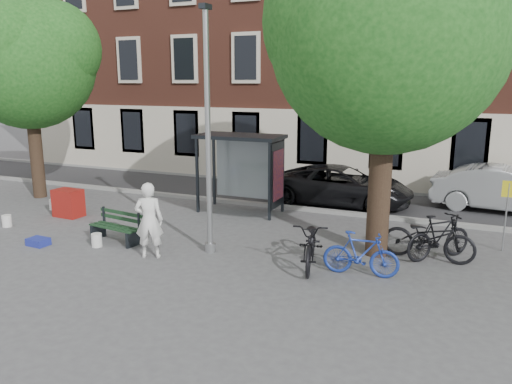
{
  "coord_description": "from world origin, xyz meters",
  "views": [
    {
      "loc": [
        5.94,
        -10.87,
        4.35
      ],
      "look_at": [
        0.75,
        1.27,
        1.4
      ],
      "focal_mm": 35.0,
      "sensor_mm": 36.0,
      "label": 1
    }
  ],
  "objects": [
    {
      "name": "ground",
      "position": [
        0.0,
        0.0,
        0.0
      ],
      "size": [
        90.0,
        90.0,
        0.0
      ],
      "primitive_type": "plane",
      "color": "#4C4C4F",
      "rests_on": "ground"
    },
    {
      "name": "road",
      "position": [
        0.0,
        7.0,
        0.01
      ],
      "size": [
        40.0,
        4.0,
        0.01
      ],
      "primitive_type": "cube",
      "color": "#28282B",
      "rests_on": "ground"
    },
    {
      "name": "curb_near",
      "position": [
        0.0,
        5.0,
        0.06
      ],
      "size": [
        40.0,
        0.25,
        0.12
      ],
      "primitive_type": "cube",
      "color": "gray",
      "rests_on": "ground"
    },
    {
      "name": "curb_far",
      "position": [
        0.0,
        9.0,
        0.06
      ],
      "size": [
        40.0,
        0.25,
        0.12
      ],
      "primitive_type": "cube",
      "color": "gray",
      "rests_on": "ground"
    },
    {
      "name": "building_row",
      "position": [
        0.0,
        13.0,
        7.0
      ],
      "size": [
        30.0,
        8.0,
        14.0
      ],
      "primitive_type": "cube",
      "color": "brown",
      "rests_on": "ground"
    },
    {
      "name": "lamppost",
      "position": [
        0.0,
        0.0,
        2.78
      ],
      "size": [
        0.28,
        0.35,
        6.11
      ],
      "color": "#9EA0A3",
      "rests_on": "ground"
    },
    {
      "name": "tree_right",
      "position": [
        4.01,
        1.38,
        5.62
      ],
      "size": [
        5.76,
        5.6,
        8.2
      ],
      "color": "black",
      "rests_on": "ground"
    },
    {
      "name": "tree_left",
      "position": [
        -8.99,
        2.88,
        5.22
      ],
      "size": [
        5.18,
        4.86,
        7.4
      ],
      "color": "black",
      "rests_on": "ground"
    },
    {
      "name": "bus_shelter",
      "position": [
        -0.61,
        4.11,
        1.92
      ],
      "size": [
        2.85,
        1.45,
        2.62
      ],
      "color": "#1E2328",
      "rests_on": "ground"
    },
    {
      "name": "painter",
      "position": [
        -1.2,
        -0.94,
        0.96
      ],
      "size": [
        0.83,
        0.7,
        1.92
      ],
      "primitive_type": "imported",
      "rotation": [
        0.0,
        0.0,
        3.55
      ],
      "color": "white",
      "rests_on": "ground"
    },
    {
      "name": "bench",
      "position": [
        -2.78,
        -0.26,
        0.38
      ],
      "size": [
        1.66,
        0.75,
        0.82
      ],
      "rotation": [
        0.0,
        0.0,
        -0.15
      ],
      "color": "#1E2328",
      "rests_on": "ground"
    },
    {
      "name": "bike_a",
      "position": [
        5.24,
        1.61,
        0.58
      ],
      "size": [
        2.26,
        0.93,
        1.16
      ],
      "primitive_type": "imported",
      "rotation": [
        0.0,
        0.0,
        1.5
      ],
      "color": "black",
      "rests_on": "ground"
    },
    {
      "name": "bike_b",
      "position": [
        3.92,
        -0.08,
        0.52
      ],
      "size": [
        1.75,
        0.61,
        1.03
      ],
      "primitive_type": "imported",
      "rotation": [
        0.0,
        0.0,
        1.64
      ],
      "color": "navy",
      "rests_on": "ground"
    },
    {
      "name": "bike_c",
      "position": [
        2.71,
        0.04,
        0.59
      ],
      "size": [
        1.27,
        2.36,
        1.18
      ],
      "primitive_type": "imported",
      "rotation": [
        0.0,
        0.0,
        0.23
      ],
      "color": "black",
      "rests_on": "ground"
    },
    {
      "name": "bike_d",
      "position": [
        5.47,
        1.76,
        0.58
      ],
      "size": [
        1.74,
        1.77,
        1.16
      ],
      "primitive_type": "imported",
      "rotation": [
        0.0,
        0.0,
        2.37
      ],
      "color": "black",
      "rests_on": "ground"
    },
    {
      "name": "car_dark",
      "position": [
        1.88,
        6.36,
        0.7
      ],
      "size": [
        5.07,
        2.43,
        1.4
      ],
      "primitive_type": "imported",
      "rotation": [
        0.0,
        0.0,
        1.59
      ],
      "color": "black",
      "rests_on": "ground"
    },
    {
      "name": "car_silver",
      "position": [
        7.19,
        7.56,
        0.77
      ],
      "size": [
        4.76,
        2.0,
        1.53
      ],
      "primitive_type": "imported",
      "rotation": [
        0.0,
        0.0,
        1.49
      ],
      "color": "#989B9F",
      "rests_on": "ground"
    },
    {
      "name": "red_stand",
      "position": [
        -5.92,
        1.26,
        0.45
      ],
      "size": [
        0.93,
        0.64,
        0.9
      ],
      "primitive_type": "cube",
      "rotation": [
        0.0,
        0.0,
        -0.05
      ],
      "color": "maroon",
      "rests_on": "ground"
    },
    {
      "name": "blue_crate",
      "position": [
        -4.53,
        -1.37,
        0.1
      ],
      "size": [
        0.57,
        0.43,
        0.2
      ],
      "primitive_type": "cube",
      "rotation": [
        0.0,
        0.0,
        -0.05
      ],
      "color": "navy",
      "rests_on": "ground"
    },
    {
      "name": "bucket_a",
      "position": [
        -6.8,
        -0.41,
        0.18
      ],
      "size": [
        0.34,
        0.34,
        0.36
      ],
      "primitive_type": "cylinder",
      "rotation": [
        0.0,
        0.0,
        -0.24
      ],
      "color": "white",
      "rests_on": "ground"
    },
    {
      "name": "bucket_b",
      "position": [
        -3.0,
        -0.83,
        0.18
      ],
      "size": [
        0.34,
        0.34,
        0.36
      ],
      "primitive_type": "cylinder",
      "rotation": [
        0.0,
        0.0,
        -0.23
      ],
      "color": "silver",
      "rests_on": "ground"
    },
    {
      "name": "bucket_c",
      "position": [
        -7.08,
        1.75,
        0.18
      ],
      "size": [
        0.37,
        0.37,
        0.36
      ],
      "primitive_type": "cylinder",
      "rotation": [
        0.0,
        0.0,
        -0.43
      ],
      "color": "white",
      "rests_on": "ground"
    },
    {
      "name": "notice_sign",
      "position": [
        6.99,
        3.04,
        1.35
      ],
      "size": [
        0.32,
        0.04,
        1.87
      ],
      "rotation": [
        0.0,
        0.0,
        0.01
      ],
      "color": "#9EA0A3",
      "rests_on": "ground"
    }
  ]
}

